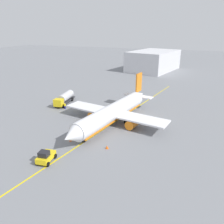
% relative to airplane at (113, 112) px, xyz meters
% --- Properties ---
extents(ground_plane, '(400.00, 400.00, 0.00)m').
position_rel_airplane_xyz_m(ground_plane, '(0.47, -0.08, -2.72)').
color(ground_plane, slate).
extents(airplane, '(33.46, 26.53, 9.80)m').
position_rel_airplane_xyz_m(airplane, '(0.00, 0.00, 0.00)').
color(airplane, white).
rests_on(airplane, ground).
extents(fuel_tanker, '(10.62, 4.14, 3.15)m').
position_rel_airplane_xyz_m(fuel_tanker, '(-8.22, -18.87, -1.00)').
color(fuel_tanker, '#2D2D33').
rests_on(fuel_tanker, ground).
extents(pushback_tug, '(3.85, 2.76, 2.20)m').
position_rel_airplane_xyz_m(pushback_tug, '(19.49, -4.62, -1.72)').
color(pushback_tug, yellow).
rests_on(pushback_tug, ground).
extents(refueling_worker, '(0.57, 0.63, 1.71)m').
position_rel_airplane_xyz_m(refueling_worker, '(-4.35, -16.31, -1.90)').
color(refueling_worker, navy).
rests_on(refueling_worker, ground).
extents(safety_cone_nose, '(0.61, 0.61, 0.67)m').
position_rel_airplane_xyz_m(safety_cone_nose, '(11.60, 3.33, -2.39)').
color(safety_cone_nose, '#F2590F').
rests_on(safety_cone_nose, ground).
extents(safety_cone_wingtip, '(0.61, 0.61, 0.68)m').
position_rel_airplane_xyz_m(safety_cone_wingtip, '(11.51, -4.68, -2.38)').
color(safety_cone_wingtip, '#F2590F').
rests_on(safety_cone_wingtip, ground).
extents(distant_hangar, '(33.13, 25.04, 10.11)m').
position_rel_airplane_xyz_m(distant_hangar, '(-73.79, -6.10, 2.32)').
color(distant_hangar, silver).
rests_on(distant_hangar, ground).
extents(taxi_line_marking, '(83.85, 15.00, 0.01)m').
position_rel_airplane_xyz_m(taxi_line_marking, '(0.47, -0.08, -2.72)').
color(taxi_line_marking, yellow).
rests_on(taxi_line_marking, ground).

